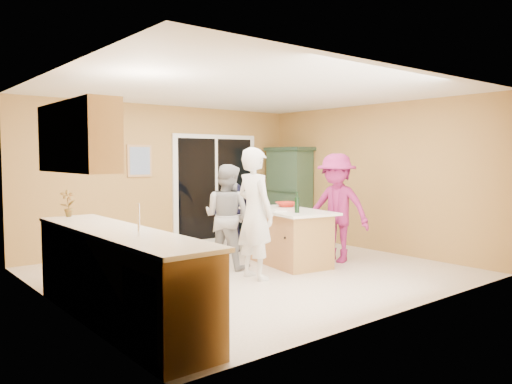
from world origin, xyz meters
TOP-DOWN VIEW (x-y plane):
  - floor at (0.00, 0.00)m, footprint 5.50×5.50m
  - ceiling at (0.00, 0.00)m, footprint 5.50×5.00m
  - wall_back at (0.00, 2.50)m, footprint 5.50×0.10m
  - wall_front at (0.00, -2.50)m, footprint 5.50×0.10m
  - wall_left at (-2.75, 0.00)m, footprint 0.10×5.00m
  - wall_right at (2.75, 0.00)m, footprint 0.10×5.00m
  - left_cabinet_run at (-2.45, -1.05)m, footprint 0.65×3.05m
  - upper_cabinets at (-2.58, -0.20)m, footprint 0.35×1.60m
  - sliding_door at (1.05, 2.46)m, footprint 1.90×0.07m
  - framed_picture at (-0.55, 2.48)m, footprint 0.46×0.04m
  - kitchen_island at (0.78, 0.09)m, footprint 1.12×1.73m
  - green_hutch at (2.49, 1.90)m, footprint 0.54×1.02m
  - woman_white at (-0.23, -0.34)m, footprint 0.44×0.66m
  - woman_grey at (-0.14, 0.44)m, footprint 0.85×0.93m
  - woman_navy at (0.66, 1.40)m, footprint 0.93×0.54m
  - woman_magenta at (1.48, -0.29)m, footprint 0.92×1.25m
  - serving_bowl at (1.07, 0.44)m, footprint 0.39×0.39m
  - tulip_vase at (-2.45, 0.52)m, footprint 0.19×0.14m
  - tumbler_near at (0.70, -0.19)m, footprint 0.08×0.08m
  - tumbler_far at (0.55, 0.57)m, footprint 0.10×0.10m
  - wine_bottle at (0.60, -0.31)m, footprint 0.07×0.07m
  - white_plate at (0.58, 0.03)m, footprint 0.26×0.26m

SIDE VIEW (x-z plane):
  - floor at x=0.00m, z-range 0.00..0.00m
  - kitchen_island at x=0.78m, z-range -0.03..0.82m
  - left_cabinet_run at x=-2.45m, z-range -0.16..1.08m
  - woman_navy at x=0.66m, z-range 0.00..1.50m
  - woman_grey at x=-0.14m, z-range 0.00..1.56m
  - white_plate at x=0.58m, z-range 0.85..0.86m
  - woman_magenta at x=1.48m, z-range 0.00..1.72m
  - serving_bowl at x=1.07m, z-range 0.85..0.93m
  - tumbler_near at x=0.70m, z-range 0.85..0.94m
  - woman_white at x=-0.23m, z-range 0.00..1.80m
  - tumbler_far at x=0.55m, z-range 0.85..0.96m
  - green_hutch at x=2.49m, z-range -0.02..1.84m
  - wine_bottle at x=0.60m, z-range 0.81..1.12m
  - sliding_door at x=1.05m, z-range 0.00..2.10m
  - tulip_vase at x=-2.45m, z-range 0.94..1.27m
  - wall_back at x=0.00m, z-range 0.00..2.60m
  - wall_front at x=0.00m, z-range 0.00..2.60m
  - wall_left at x=-2.75m, z-range 0.00..2.60m
  - wall_right at x=2.75m, z-range 0.00..2.60m
  - framed_picture at x=-0.55m, z-range 1.32..1.88m
  - upper_cabinets at x=-2.58m, z-range 1.50..2.25m
  - ceiling at x=0.00m, z-range 2.55..2.65m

